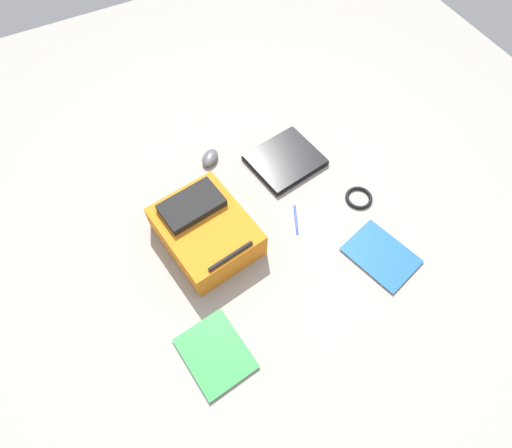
{
  "coord_description": "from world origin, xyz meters",
  "views": [
    {
      "loc": [
        0.4,
        0.82,
        1.57
      ],
      "look_at": [
        -0.02,
        0.01,
        0.02
      ],
      "focal_mm": 29.58,
      "sensor_mm": 36.0,
      "label": 1
    }
  ],
  "objects": [
    {
      "name": "ground_plane",
      "position": [
        0.0,
        0.0,
        0.0
      ],
      "size": [
        3.62,
        3.62,
        0.0
      ],
      "primitive_type": "plane",
      "color": "gray"
    },
    {
      "name": "backpack",
      "position": [
        0.19,
        -0.03,
        0.07
      ],
      "size": [
        0.39,
        0.45,
        0.17
      ],
      "color": "orange",
      "rests_on": "ground_plane"
    },
    {
      "name": "laptop",
      "position": [
        -0.3,
        -0.24,
        0.02
      ],
      "size": [
        0.35,
        0.32,
        0.03
      ],
      "color": "black",
      "rests_on": "ground_plane"
    },
    {
      "name": "book_comic",
      "position": [
        0.36,
        0.42,
        0.01
      ],
      "size": [
        0.25,
        0.29,
        0.01
      ],
      "color": "silver",
      "rests_on": "ground_plane"
    },
    {
      "name": "book_red",
      "position": [
        -0.41,
        0.37,
        0.01
      ],
      "size": [
        0.28,
        0.32,
        0.01
      ],
      "color": "silver",
      "rests_on": "ground_plane"
    },
    {
      "name": "computer_mouse",
      "position": [
        0.01,
        -0.41,
        0.02
      ],
      "size": [
        0.12,
        0.12,
        0.04
      ],
      "primitive_type": "ellipsoid",
      "rotation": [
        0.0,
        0.0,
        2.35
      ],
      "color": "#4C4C51",
      "rests_on": "ground_plane"
    },
    {
      "name": "cable_coil",
      "position": [
        -0.49,
        0.09,
        0.01
      ],
      "size": [
        0.12,
        0.12,
        0.02
      ],
      "primitive_type": "torus",
      "color": "black",
      "rests_on": "ground_plane"
    },
    {
      "name": "pen_black",
      "position": [
        -0.19,
        0.06,
        0.0
      ],
      "size": [
        0.07,
        0.14,
        0.01
      ],
      "primitive_type": "cylinder",
      "rotation": [
        1.57,
        0.0,
        2.7
      ],
      "color": "#1933B2",
      "rests_on": "ground_plane"
    }
  ]
}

